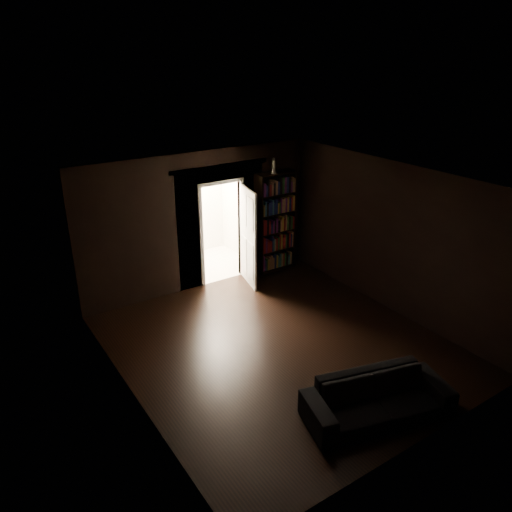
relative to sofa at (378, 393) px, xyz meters
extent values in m
plane|color=black|center=(-0.08, 2.10, -0.38)|extent=(5.50, 5.50, 0.00)
cube|color=black|center=(-1.31, 4.90, 1.02)|extent=(2.55, 0.10, 2.80)
cube|color=black|center=(1.64, 4.90, 1.02)|extent=(1.55, 0.10, 2.80)
cube|color=black|center=(0.42, 4.90, 2.07)|extent=(0.90, 0.10, 0.70)
cube|color=black|center=(-2.58, 2.10, 1.02)|extent=(0.02, 5.50, 2.80)
cube|color=black|center=(2.42, 2.10, 1.02)|extent=(0.02, 5.50, 2.80)
cube|color=black|center=(-0.08, -0.65, 1.02)|extent=(5.00, 0.02, 2.80)
cube|color=beige|center=(-0.08, 2.10, 2.42)|extent=(5.00, 5.50, 0.02)
cube|color=silver|center=(0.42, 4.84, 0.67)|extent=(1.04, 0.06, 2.17)
cube|color=beige|center=(0.42, 5.75, -0.43)|extent=(2.20, 1.80, 0.10)
cube|color=silver|center=(0.42, 6.60, 0.82)|extent=(2.20, 0.10, 2.40)
cube|color=silver|center=(-0.63, 5.75, 0.82)|extent=(0.10, 1.60, 2.40)
cube|color=silver|center=(1.47, 5.75, 0.82)|extent=(0.10, 1.60, 2.40)
cube|color=silver|center=(0.42, 5.75, 2.07)|extent=(2.20, 1.80, 0.10)
cube|color=#D07085|center=(0.42, 6.54, 1.84)|extent=(2.00, 0.04, 0.26)
imported|color=black|center=(0.00, 0.00, 0.00)|extent=(2.15, 1.35, 0.77)
cube|color=black|center=(1.66, 4.69, 0.72)|extent=(0.95, 0.66, 2.20)
cube|color=white|center=(-0.18, 6.13, 0.44)|extent=(0.76, 0.70, 1.65)
cube|color=silver|center=(0.79, 4.42, 0.64)|extent=(0.24, 0.84, 2.05)
cube|color=white|center=(1.55, 4.63, 1.98)|extent=(0.15, 0.15, 0.33)
cube|color=black|center=(-0.22, 6.13, 1.39)|extent=(0.58, 0.26, 0.24)
camera|label=1|loc=(-4.34, -3.59, 4.28)|focal=35.00mm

